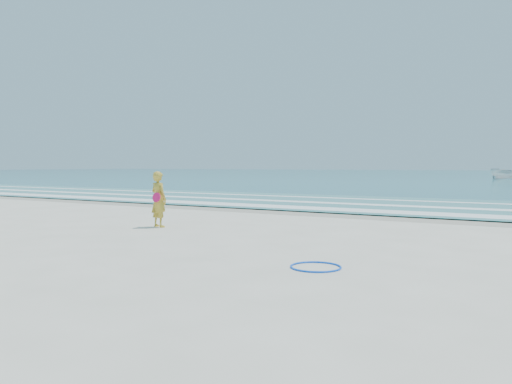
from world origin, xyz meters
The scene contains 10 objects.
ground centered at (0.00, 0.00, 0.00)m, with size 400.00×400.00×0.00m, color silver.
wet_sand centered at (0.00, 9.00, 0.00)m, with size 400.00×2.40×0.00m, color #B2A893.
ocean centered at (0.00, 105.00, 0.02)m, with size 400.00×190.00×0.04m, color #19727F.
shallow centered at (0.00, 14.00, 0.04)m, with size 400.00×10.00×0.01m, color #59B7AD.
foam_near centered at (0.00, 10.30, 0.05)m, with size 400.00×1.40×0.01m, color white.
foam_mid centered at (0.00, 13.20, 0.05)m, with size 400.00×0.90×0.01m, color white.
foam_far centered at (0.00, 16.50, 0.05)m, with size 400.00×0.60×0.01m, color white.
hoop centered at (4.03, 0.11, 0.02)m, with size 0.86×0.86×0.03m, color blue.
boat centered at (2.59, 60.94, 0.80)m, with size 1.47×3.91×1.51m, color white.
woman centered at (-1.99, 2.97, 0.78)m, with size 0.63×0.48×1.55m.
Camera 1 is at (7.41, -7.49, 1.70)m, focal length 35.00 mm.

